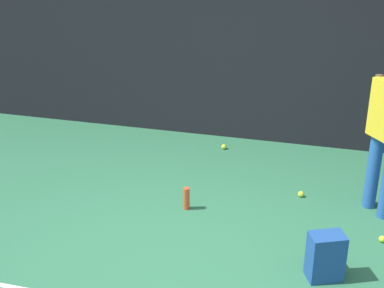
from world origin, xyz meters
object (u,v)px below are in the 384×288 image
tennis_ball_near_player (224,147)px  tennis_ball_mid_court (382,239)px  backpack (325,256)px  water_bottle (186,198)px  tennis_ball_by_fence (301,194)px

tennis_ball_near_player → tennis_ball_mid_court: 2.62m
backpack → tennis_ball_near_player: (-1.42, 2.45, -0.18)m
backpack → tennis_ball_near_player: 2.84m
backpack → water_bottle: backpack is taller
tennis_ball_near_player → water_bottle: bearing=-92.3°
tennis_ball_by_fence → tennis_ball_mid_court: 1.10m
backpack → tennis_ball_near_player: size_ratio=6.67×
tennis_ball_near_player → water_bottle: 1.64m
tennis_ball_mid_court → water_bottle: bearing=176.5°
tennis_ball_near_player → water_bottle: size_ratio=0.26×
water_bottle → tennis_ball_by_fence: bearing=26.4°
tennis_ball_by_fence → tennis_ball_mid_court: (0.84, -0.70, 0.00)m
backpack → tennis_ball_mid_court: 0.90m
tennis_ball_by_fence → tennis_ball_mid_court: bearing=-39.9°
backpack → water_bottle: bearing=-53.1°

